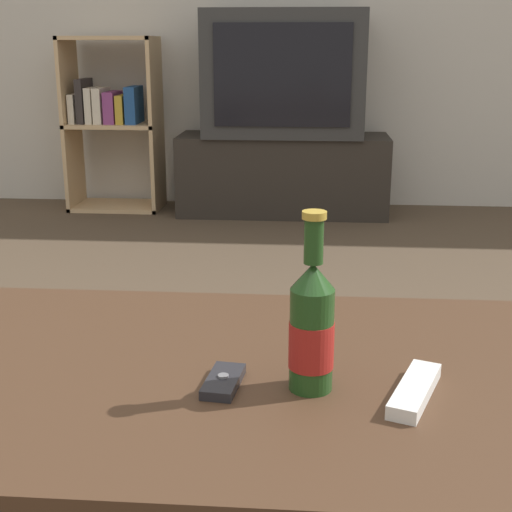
% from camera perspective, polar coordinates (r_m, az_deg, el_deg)
% --- Properties ---
extents(coffee_table, '(1.25, 0.65, 0.41)m').
position_cam_1_polar(coffee_table, '(1.09, -3.20, -11.60)').
color(coffee_table, '#422B1C').
rests_on(coffee_table, ground_plane).
extents(tv_stand, '(1.09, 0.38, 0.41)m').
position_cam_1_polar(tv_stand, '(3.77, 2.17, 6.53)').
color(tv_stand, '#28231E').
rests_on(tv_stand, ground_plane).
extents(television, '(0.80, 0.44, 0.62)m').
position_cam_1_polar(television, '(3.71, 2.25, 14.36)').
color(television, '#2D2D2D').
rests_on(television, tv_stand).
extents(bookshelf, '(0.48, 0.30, 0.90)m').
position_cam_1_polar(bookshelf, '(3.93, -11.53, 10.79)').
color(bookshelf, tan).
rests_on(bookshelf, ground_plane).
extents(beer_bottle, '(0.06, 0.06, 0.25)m').
position_cam_1_polar(beer_bottle, '(0.97, 4.48, -5.70)').
color(beer_bottle, '#1E4219').
rests_on(beer_bottle, coffee_table).
extents(cell_phone, '(0.06, 0.10, 0.02)m').
position_cam_1_polar(cell_phone, '(1.01, -2.63, -9.99)').
color(cell_phone, '#232328').
rests_on(cell_phone, coffee_table).
extents(remote_control, '(0.09, 0.16, 0.02)m').
position_cam_1_polar(remote_control, '(1.00, 12.58, -10.45)').
color(remote_control, white).
rests_on(remote_control, coffee_table).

